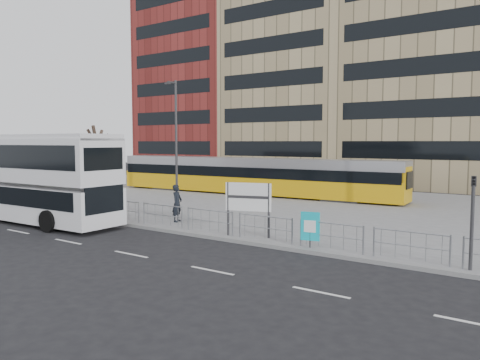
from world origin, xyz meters
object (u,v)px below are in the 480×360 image
Objects in this scene: bare_tree at (97,124)px; ad_panel at (310,227)px; pedestrian at (177,203)px; station_sign at (248,199)px; traffic_light_east at (473,210)px; traffic_light_west at (84,181)px; lamp_post_west at (176,134)px; tram at (248,176)px; double_decker_bus at (30,175)px.

ad_panel is at bearing -12.26° from bare_tree.
ad_panel is 0.73× the size of pedestrian.
ad_panel is at bearing -23.28° from station_sign.
ad_panel is at bearing 167.62° from traffic_light_east.
traffic_light_west is 6.31m from bare_tree.
lamp_post_west is at bearing 127.63° from station_sign.
traffic_light_west reaches higher than station_sign.
bare_tree is at bearing -120.09° from tram.
ad_panel is (15.58, 2.43, -1.57)m from double_decker_bus.
lamp_post_west is (-1.68, 9.45, 2.78)m from traffic_light_west.
bare_tree is at bearing 59.13° from pedestrian.
pedestrian is at bearing 151.65° from station_sign.
tram is at bearing 1.51° from pedestrian.
lamp_post_west is at bearing 90.72° from traffic_light_west.
traffic_light_east is (14.21, -1.38, 1.00)m from pedestrian.
double_decker_bus is at bearing 176.08° from station_sign.
lamp_post_west reaches higher than double_decker_bus.
double_decker_bus is 1.36× the size of lamp_post_west.
tram is at bearing 62.69° from bare_tree.
pedestrian is 0.63× the size of traffic_light_east.
double_decker_bus is at bearing 173.58° from traffic_light_east.
traffic_light_east is at bearing 4.54° from double_decker_bus.
double_decker_bus is 12.19m from lamp_post_west.
traffic_light_west is (-14.28, 0.07, 1.14)m from ad_panel.
traffic_light_east reaches higher than pedestrian.
traffic_light_east is 24.29m from bare_tree.
traffic_light_east is (20.05, 0.00, 0.00)m from traffic_light_west.
pedestrian is (-8.44, 1.45, 0.15)m from ad_panel.
traffic_light_west is at bearing 164.88° from station_sign.
traffic_light_east is (5.78, 0.07, 1.14)m from ad_panel.
lamp_post_west reaches higher than bare_tree.
traffic_light_west reaches higher than ad_panel.
station_sign is at bearing -58.81° from tram.
station_sign is at bearing -118.10° from pedestrian.
double_decker_bus is 3.84× the size of traffic_light_west.
tram is 16.79m from station_sign.
station_sign reaches higher than pedestrian.
lamp_post_west is at bearing 26.53° from pedestrian.
traffic_light_west is 0.35× the size of lamp_post_west.
traffic_light_west is at bearing -79.93° from lamp_post_west.
lamp_post_west is (-0.37, 11.95, 2.35)m from double_decker_bus.
station_sign is 9.00m from traffic_light_east.
tram reaches higher than ad_panel.
double_decker_bus reaches higher than ad_panel.
station_sign is (12.37, 2.80, -0.74)m from double_decker_bus.
ad_panel is at bearing -30.84° from lamp_post_west.
tram is at bearing 73.91° from traffic_light_west.
double_decker_bus is 17.02m from tram.
bare_tree is (-9.53, 2.45, 4.40)m from pedestrian.
tram is at bearing 129.16° from traffic_light_east.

